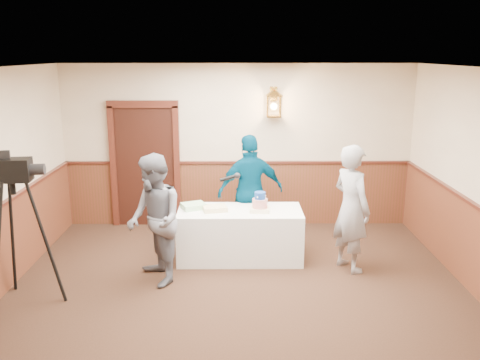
% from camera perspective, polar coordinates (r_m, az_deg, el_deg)
% --- Properties ---
extents(ground, '(7.00, 7.00, 0.00)m').
position_cam_1_polar(ground, '(5.94, -0.17, -15.91)').
color(ground, black).
rests_on(ground, ground).
extents(room_shell, '(6.02, 7.02, 2.81)m').
position_cam_1_polar(room_shell, '(5.78, -0.73, -0.42)').
color(room_shell, '#C9B396').
rests_on(room_shell, ground).
extents(display_table, '(1.80, 0.80, 0.75)m').
position_cam_1_polar(display_table, '(7.51, -0.01, -6.11)').
color(display_table, white).
rests_on(display_table, ground).
extents(tiered_cake, '(0.30, 0.30, 0.28)m').
position_cam_1_polar(tiered_cake, '(7.31, 2.25, -2.67)').
color(tiered_cake, '#FDEFC1').
rests_on(tiered_cake, display_table).
extents(sheet_cake_yellow, '(0.39, 0.33, 0.07)m').
position_cam_1_polar(sheet_cake_yellow, '(7.35, -2.85, -3.20)').
color(sheet_cake_yellow, '#E5C689').
rests_on(sheet_cake_yellow, display_table).
extents(sheet_cake_green, '(0.41, 0.38, 0.08)m').
position_cam_1_polar(sheet_cake_green, '(7.47, -5.24, -2.93)').
color(sheet_cake_green, '#9EE09E').
rests_on(sheet_cake_green, display_table).
extents(interviewer, '(1.59, 1.04, 1.73)m').
position_cam_1_polar(interviewer, '(6.68, -9.57, -4.47)').
color(interviewer, slate).
rests_on(interviewer, ground).
extents(baker, '(0.69, 0.78, 1.78)m').
position_cam_1_polar(baker, '(7.15, 12.38, -3.13)').
color(baker, gray).
rests_on(baker, ground).
extents(assistant_p, '(1.12, 0.69, 1.77)m').
position_cam_1_polar(assistant_p, '(7.85, 1.20, -1.28)').
color(assistant_p, '#003650').
rests_on(assistant_p, ground).
extents(tv_camera_rig, '(0.71, 0.66, 1.80)m').
position_cam_1_polar(tv_camera_rig, '(6.59, -23.57, -6.28)').
color(tv_camera_rig, black).
rests_on(tv_camera_rig, ground).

